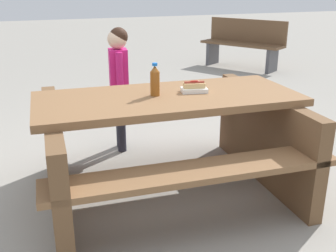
{
  "coord_description": "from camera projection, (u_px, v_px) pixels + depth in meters",
  "views": [
    {
      "loc": [
        -0.95,
        -2.51,
        1.49
      ],
      "look_at": [
        0.0,
        0.0,
        0.52
      ],
      "focal_mm": 43.26,
      "sensor_mm": 36.0,
      "label": 1
    }
  ],
  "objects": [
    {
      "name": "ground_plane",
      "position": [
        168.0,
        192.0,
        3.02
      ],
      "size": [
        30.0,
        30.0,
        0.0
      ],
      "primitive_type": "plane",
      "color": "gray",
      "rests_on": "ground"
    },
    {
      "name": "picnic_table",
      "position": [
        168.0,
        137.0,
        2.87
      ],
      "size": [
        1.88,
        1.51,
        0.75
      ],
      "color": "brown",
      "rests_on": "ground"
    },
    {
      "name": "soda_bottle",
      "position": [
        155.0,
        81.0,
        2.73
      ],
      "size": [
        0.06,
        0.06,
        0.22
      ],
      "color": "brown",
      "rests_on": "picnic_table"
    },
    {
      "name": "hotdog_tray",
      "position": [
        194.0,
        88.0,
        2.84
      ],
      "size": [
        0.2,
        0.14,
        0.08
      ],
      "color": "white",
      "rests_on": "picnic_table"
    },
    {
      "name": "child_in_coat",
      "position": [
        119.0,
        74.0,
        3.57
      ],
      "size": [
        0.18,
        0.27,
        1.12
      ],
      "color": "#262633",
      "rests_on": "ground"
    },
    {
      "name": "park_bench_near",
      "position": [
        244.0,
        43.0,
        7.23
      ],
      "size": [
        1.11,
        1.49,
        0.85
      ],
      "color": "brown",
      "rests_on": "ground"
    }
  ]
}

